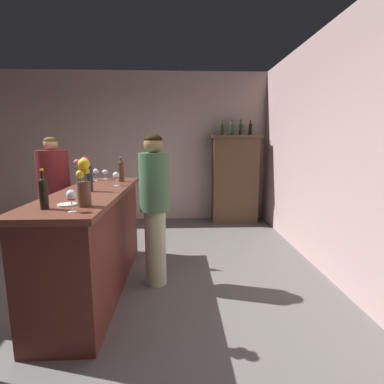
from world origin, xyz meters
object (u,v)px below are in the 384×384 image
(display_bottle_left, at_px, (222,129))
(bar_counter, at_px, (94,240))
(display_bottle_center, at_px, (241,128))
(display_bottle_midright, at_px, (250,128))
(display_bottle_midleft, at_px, (232,128))
(display_cabinet, at_px, (235,177))
(patron_tall, at_px, (55,195))
(wine_glass_rear, at_px, (105,172))
(flower_arrangement, at_px, (84,181))
(wine_bottle_pinot, at_px, (89,176))
(wine_glass_front, at_px, (116,176))
(wine_glass_spare, at_px, (96,172))
(wine_bottle_riesling, at_px, (43,192))
(wine_glass_mid, at_px, (71,196))
(bartender, at_px, (155,203))
(cheese_plate, at_px, (67,205))
(wine_bottle_merlot, at_px, (121,170))

(display_bottle_left, bearing_deg, bar_counter, -123.31)
(display_bottle_center, distance_m, display_bottle_midright, 0.19)
(display_bottle_midleft, bearing_deg, display_cabinet, 0.00)
(display_bottle_center, relative_size, patron_tall, 0.19)
(display_bottle_left, distance_m, display_bottle_midright, 0.54)
(display_bottle_midright, height_order, patron_tall, display_bottle_midright)
(wine_glass_rear, bearing_deg, patron_tall, -164.29)
(display_bottle_center, bearing_deg, display_bottle_midright, -0.00)
(wine_glass_rear, distance_m, flower_arrangement, 1.72)
(wine_bottle_pinot, relative_size, wine_glass_front, 2.20)
(display_cabinet, height_order, display_bottle_midleft, display_bottle_midleft)
(patron_tall, bearing_deg, wine_glass_spare, 36.54)
(display_cabinet, relative_size, display_bottle_left, 5.84)
(wine_glass_rear, height_order, display_bottle_left, display_bottle_left)
(bar_counter, xyz_separation_m, patron_tall, (-0.71, 0.79, 0.34))
(wine_bottle_pinot, distance_m, wine_glass_front, 0.42)
(wine_bottle_riesling, relative_size, display_bottle_left, 1.05)
(flower_arrangement, bearing_deg, display_bottle_midright, 58.05)
(wine_glass_rear, distance_m, display_bottle_center, 2.81)
(wine_glass_mid, relative_size, patron_tall, 0.10)
(flower_arrangement, bearing_deg, wine_bottle_pinot, 104.08)
(wine_glass_spare, bearing_deg, patron_tall, -177.27)
(wine_glass_mid, height_order, display_bottle_center, display_bottle_center)
(wine_glass_rear, height_order, bartender, bartender)
(wine_bottle_pinot, relative_size, patron_tall, 0.21)
(bar_counter, relative_size, wine_glass_spare, 14.27)
(wine_glass_front, xyz_separation_m, display_bottle_center, (1.89, 2.26, 0.65))
(cheese_plate, xyz_separation_m, display_bottle_midright, (2.25, 3.30, 0.74))
(cheese_plate, relative_size, display_bottle_left, 0.52)
(wine_glass_front, relative_size, display_bottle_midright, 0.53)
(wine_bottle_pinot, relative_size, display_bottle_left, 1.21)
(wine_glass_mid, xyz_separation_m, flower_arrangement, (0.04, 0.18, 0.09))
(wine_bottle_pinot, bearing_deg, display_bottle_center, 51.68)
(display_cabinet, distance_m, wine_glass_front, 2.91)
(cheese_plate, bearing_deg, wine_glass_front, 80.84)
(display_bottle_left, xyz_separation_m, display_bottle_midright, (0.54, -0.00, 0.01))
(wine_bottle_merlot, height_order, display_bottle_center, display_bottle_center)
(wine_glass_rear, bearing_deg, display_cabinet, 38.49)
(wine_glass_spare, relative_size, patron_tall, 0.10)
(wine_glass_spare, bearing_deg, wine_glass_front, -52.26)
(display_cabinet, relative_size, bartender, 1.03)
(patron_tall, bearing_deg, display_bottle_center, 67.07)
(display_bottle_center, relative_size, bartender, 0.19)
(wine_bottle_pinot, height_order, display_bottle_center, display_bottle_center)
(cheese_plate, distance_m, display_bottle_midleft, 3.88)
(flower_arrangement, height_order, display_bottle_midleft, display_bottle_midleft)
(wine_glass_mid, bearing_deg, display_bottle_midright, 58.93)
(wine_bottle_pinot, height_order, wine_glass_rear, wine_bottle_pinot)
(wine_glass_mid, xyz_separation_m, display_bottle_midleft, (1.77, 3.53, 0.64))
(bar_counter, relative_size, display_bottle_midleft, 7.53)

